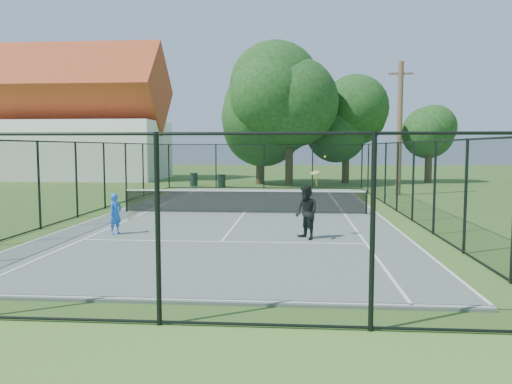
# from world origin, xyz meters

# --- Properties ---
(ground) EXTENTS (120.00, 120.00, 0.00)m
(ground) POSITION_xyz_m (0.00, 0.00, 0.00)
(ground) COLOR #426322
(tennis_court) EXTENTS (11.00, 24.00, 0.06)m
(tennis_court) POSITION_xyz_m (0.00, 0.00, 0.03)
(tennis_court) COLOR slate
(tennis_court) RESTS_ON ground
(tennis_net) EXTENTS (10.08, 0.08, 0.95)m
(tennis_net) POSITION_xyz_m (0.00, 0.00, 0.58)
(tennis_net) COLOR black
(tennis_net) RESTS_ON tennis_court
(fence) EXTENTS (13.10, 26.10, 3.00)m
(fence) POSITION_xyz_m (0.00, 0.00, 1.50)
(fence) COLOR black
(fence) RESTS_ON ground
(tree_near_left) EXTENTS (6.42, 6.42, 8.37)m
(tree_near_left) POSITION_xyz_m (-0.58, 17.22, 5.14)
(tree_near_left) COLOR #332114
(tree_near_left) RESTS_ON ground
(tree_near_mid) EXTENTS (6.88, 6.88, 8.99)m
(tree_near_mid) POSITION_xyz_m (1.66, 15.37, 5.54)
(tree_near_mid) COLOR #332114
(tree_near_mid) RESTS_ON ground
(tree_near_right) EXTENTS (5.14, 5.14, 7.09)m
(tree_near_right) POSITION_xyz_m (6.01, 18.81, 4.50)
(tree_near_right) COLOR #332114
(tree_near_right) RESTS_ON ground
(tree_far_right) EXTENTS (4.36, 4.36, 5.77)m
(tree_far_right) POSITION_xyz_m (12.59, 19.89, 3.56)
(tree_far_right) COLOR #332114
(tree_far_right) RESTS_ON ground
(building) EXTENTS (15.30, 8.15, 11.87)m
(building) POSITION_xyz_m (-17.00, 22.00, 4.93)
(building) COLOR silver
(building) RESTS_ON ground
(trash_bin_left) EXTENTS (0.58, 0.58, 0.95)m
(trash_bin_left) POSITION_xyz_m (-5.13, 14.69, 0.48)
(trash_bin_left) COLOR black
(trash_bin_left) RESTS_ON ground
(trash_bin_right) EXTENTS (0.58, 0.58, 0.88)m
(trash_bin_right) POSITION_xyz_m (-3.04, 14.12, 0.45)
(trash_bin_right) COLOR black
(trash_bin_right) RESTS_ON ground
(utility_pole) EXTENTS (1.40, 0.30, 7.65)m
(utility_pole) POSITION_xyz_m (8.07, 9.00, 3.89)
(utility_pole) COLOR #4C3823
(utility_pole) RESTS_ON ground
(player_blue) EXTENTS (0.82, 0.55, 1.28)m
(player_blue) POSITION_xyz_m (-3.48, -5.38, 0.70)
(player_blue) COLOR blue
(player_blue) RESTS_ON tennis_court
(player_black) EXTENTS (1.05, 0.99, 2.46)m
(player_black) POSITION_xyz_m (2.44, -5.78, 0.86)
(player_black) COLOR black
(player_black) RESTS_ON tennis_court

